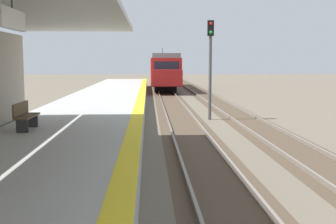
{
  "coord_description": "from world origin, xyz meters",
  "views": [
    {
      "loc": [
        0.21,
        -0.03,
        3.07
      ],
      "look_at": [
        0.59,
        8.5,
        2.1
      ],
      "focal_mm": 47.44,
      "sensor_mm": 36.0,
      "label": 1
    }
  ],
  "objects": [
    {
      "name": "station_platform",
      "position": [
        -2.5,
        16.0,
        0.45
      ],
      "size": [
        5.0,
        80.0,
        0.91
      ],
      "color": "#A8A8A3",
      "rests_on": "ground"
    },
    {
      "name": "track_pair_nearest_platform",
      "position": [
        1.9,
        20.0,
        0.05
      ],
      "size": [
        2.34,
        120.0,
        0.16
      ],
      "color": "#4C3D2D",
      "rests_on": "ground"
    },
    {
      "name": "track_pair_middle",
      "position": [
        5.3,
        20.0,
        0.05
      ],
      "size": [
        2.34,
        120.0,
        0.16
      ],
      "color": "#4C3D2D",
      "rests_on": "ground"
    },
    {
      "name": "approaching_train",
      "position": [
        1.9,
        50.1,
        2.18
      ],
      "size": [
        2.93,
        19.6,
        4.76
      ],
      "color": "maroon",
      "rests_on": "ground"
    },
    {
      "name": "rail_signal_post",
      "position": [
        3.45,
        23.24,
        3.19
      ],
      "size": [
        0.32,
        0.34,
        5.2
      ],
      "color": "#4C4C4C",
      "rests_on": "ground"
    },
    {
      "name": "platform_bench",
      "position": [
        -3.74,
        14.19,
        1.37
      ],
      "size": [
        0.45,
        1.6,
        0.88
      ],
      "color": "brown",
      "rests_on": "station_platform"
    }
  ]
}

